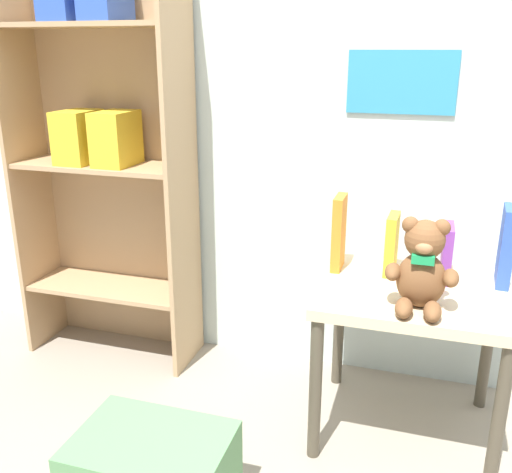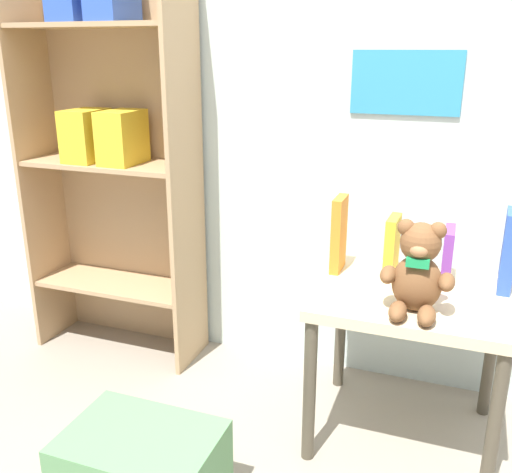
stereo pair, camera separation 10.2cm
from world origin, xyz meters
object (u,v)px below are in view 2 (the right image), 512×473
at_px(book_standing_orange, 339,234).
at_px(book_standing_purple, 448,256).
at_px(display_table, 411,314).
at_px(teddy_bear, 418,271).
at_px(book_standing_yellow, 392,247).
at_px(book_standing_blue, 509,251).
at_px(storage_bin, 143,473).
at_px(bookshelf_side, 111,135).

xyz_separation_m(book_standing_orange, book_standing_purple, (0.36, 0.00, -0.04)).
xyz_separation_m(display_table, teddy_bear, (0.02, -0.14, 0.20)).
distance_m(display_table, book_standing_purple, 0.22).
xyz_separation_m(teddy_bear, book_standing_yellow, (-0.10, 0.26, -0.02)).
bearing_deg(book_standing_orange, book_standing_blue, 1.98).
distance_m(display_table, book_standing_blue, 0.36).
bearing_deg(display_table, book_standing_yellow, 127.28).
bearing_deg(teddy_bear, book_standing_purple, 73.57).
bearing_deg(storage_bin, bookshelf_side, 125.24).
bearing_deg(teddy_bear, book_standing_orange, 139.11).
xyz_separation_m(bookshelf_side, book_standing_purple, (1.32, -0.13, -0.30)).
xyz_separation_m(bookshelf_side, book_standing_orange, (0.97, -0.13, -0.27)).
distance_m(book_standing_orange, storage_bin, 0.96).
xyz_separation_m(display_table, storage_bin, (-0.64, -0.60, -0.32)).
distance_m(book_standing_yellow, book_standing_purple, 0.18).
xyz_separation_m(bookshelf_side, storage_bin, (0.59, -0.83, -0.80)).
relative_size(book_standing_blue, storage_bin, 0.61).
height_order(display_table, book_standing_orange, book_standing_orange).
bearing_deg(book_standing_blue, book_standing_orange, -175.01).
relative_size(book_standing_yellow, storage_bin, 0.48).
distance_m(book_standing_yellow, storage_bin, 1.04).
height_order(book_standing_purple, storage_bin, book_standing_purple).
bearing_deg(display_table, book_standing_orange, 158.39).
distance_m(book_standing_orange, book_standing_yellow, 0.18).
relative_size(display_table, book_standing_yellow, 2.91).
height_order(book_standing_orange, book_standing_blue, same).
bearing_deg(storage_bin, display_table, 42.97).
distance_m(book_standing_yellow, book_standing_blue, 0.36).
xyz_separation_m(display_table, book_standing_yellow, (-0.09, 0.12, 0.18)).
relative_size(teddy_bear, book_standing_purple, 1.47).
bearing_deg(display_table, book_standing_purple, 50.40).
height_order(bookshelf_side, book_standing_orange, bookshelf_side).
bearing_deg(book_standing_yellow, book_standing_purple, -0.75).
xyz_separation_m(bookshelf_side, book_standing_yellow, (1.14, -0.12, -0.29)).
height_order(teddy_bear, book_standing_purple, teddy_bear).
height_order(book_standing_yellow, storage_bin, book_standing_yellow).
bearing_deg(book_standing_orange, bookshelf_side, 172.17).
bearing_deg(book_standing_blue, teddy_bear, -130.56).
xyz_separation_m(book_standing_orange, book_standing_blue, (0.53, 0.02, -0.00)).
bearing_deg(bookshelf_side, book_standing_orange, -7.65).
bearing_deg(teddy_bear, book_standing_blue, 46.61).
bearing_deg(book_standing_yellow, bookshelf_side, 176.32).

